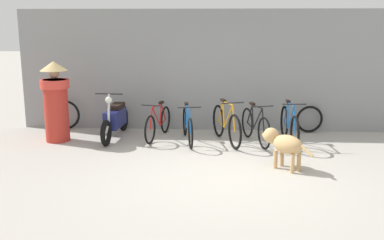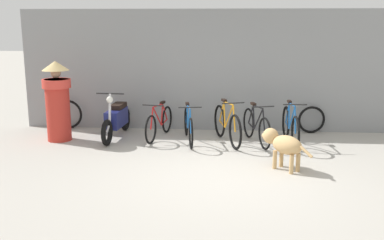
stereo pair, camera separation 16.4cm
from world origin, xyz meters
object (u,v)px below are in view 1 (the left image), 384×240
bicycle_2 (226,125)px  spare_tire_right (309,119)px  motorcycle (115,119)px  bicycle_4 (289,126)px  bicycle_1 (188,126)px  person_in_robes (56,100)px  stray_dog (283,143)px  bicycle_3 (255,126)px  spare_tire_left (65,115)px  bicycle_0 (158,123)px

bicycle_2 → spare_tire_right: bearing=98.7°
motorcycle → bicycle_4: bearing=89.4°
bicycle_1 → person_in_robes: size_ratio=1.01×
stray_dog → bicycle_3: bearing=-33.1°
bicycle_4 → spare_tire_left: size_ratio=2.49×
bicycle_2 → spare_tire_left: bicycle_2 is taller
bicycle_2 → person_in_robes: (-3.52, -0.08, 0.49)m
bicycle_1 → stray_dog: bicycle_1 is taller
bicycle_0 → bicycle_3: 2.06m
bicycle_3 → spare_tire_right: bearing=109.9°
stray_dog → spare_tire_left: size_ratio=1.19×
spare_tire_left → spare_tire_right: 5.59m
bicycle_4 → spare_tire_left: (-4.99, 0.96, -0.02)m
motorcycle → person_in_robes: bearing=-71.2°
bicycle_3 → person_in_robes: (-4.12, -0.09, 0.51)m
spare_tire_left → spare_tire_right: spare_tire_left is taller
bicycle_1 → bicycle_4: (2.08, -0.03, 0.03)m
bicycle_3 → stray_dog: bearing=-4.6°
bicycle_2 → bicycle_3: bicycle_2 is taller
motorcycle → stray_dog: bearing=64.0°
bicycle_3 → bicycle_4: bearing=71.5°
bicycle_3 → stray_dog: 1.67m
bicycle_1 → bicycle_3: bicycle_3 is taller
bicycle_1 → motorcycle: size_ratio=0.91×
bicycle_0 → bicycle_4: size_ratio=0.93×
motorcycle → bicycle_2: bearing=87.6°
bicycle_3 → person_in_robes: bearing=-105.2°
bicycle_1 → bicycle_3: (1.40, -0.00, 0.01)m
bicycle_4 → bicycle_0: bearing=-99.1°
motorcycle → spare_tire_right: 4.31m
bicycle_1 → spare_tire_left: bicycle_1 is taller
motorcycle → bicycle_3: bearing=89.0°
bicycle_0 → bicycle_1: bicycle_1 is taller
bicycle_4 → person_in_robes: 4.83m
bicycle_1 → spare_tire_right: 2.84m
bicycle_1 → bicycle_3: size_ratio=1.09×
bicycle_2 → bicycle_0: bearing=-119.0°
bicycle_1 → spare_tire_right: bearing=99.2°
bicycle_2 → person_in_robes: size_ratio=0.99×
person_in_robes → spare_tire_right: bearing=-127.9°
spare_tire_left → stray_dog: bearing=-28.9°
bicycle_0 → bicycle_1: (0.65, -0.26, 0.01)m
bicycle_0 → bicycle_1: 0.70m
spare_tire_right → stray_dog: bearing=-110.0°
bicycle_0 → stray_dog: bicycle_0 is taller
bicycle_2 → bicycle_4: bearing=71.1°
spare_tire_left → bicycle_1: bearing=-17.8°
bicycle_0 → spare_tire_right: bearing=113.0°
bicycle_4 → motorcycle: motorcycle is taller
motorcycle → stray_dog: size_ratio=2.26×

